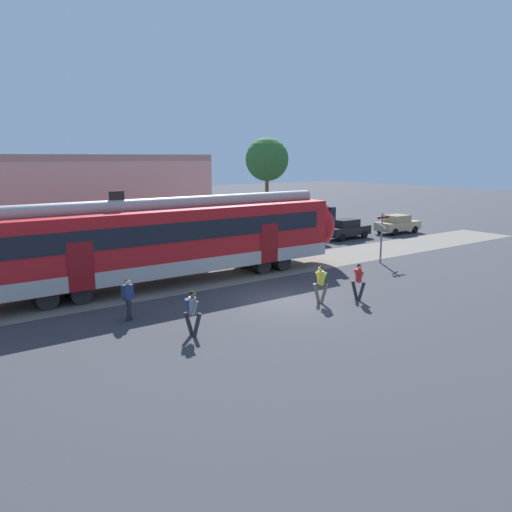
# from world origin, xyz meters

# --- Properties ---
(ground_plane) EXTENTS (160.00, 160.00, 0.00)m
(ground_plane) POSITION_xyz_m (0.00, 0.00, 0.00)
(ground_plane) COLOR #38383D
(pedestrian_navy) EXTENTS (0.54, 0.69, 1.67)m
(pedestrian_navy) POSITION_xyz_m (-6.77, 1.71, 0.99)
(pedestrian_navy) COLOR #28282D
(pedestrian_navy) RESTS_ON ground
(pedestrian_grey) EXTENTS (0.57, 0.65, 1.67)m
(pedestrian_grey) POSITION_xyz_m (-5.59, -1.29, 0.99)
(pedestrian_grey) COLOR #28282D
(pedestrian_grey) RESTS_ON ground
(pedestrian_yellow) EXTENTS (0.56, 0.66, 1.67)m
(pedestrian_yellow) POSITION_xyz_m (0.92, -0.94, 0.99)
(pedestrian_yellow) COLOR #6B6051
(pedestrian_yellow) RESTS_ON ground
(pedestrian_red) EXTENTS (0.44, 0.67, 1.67)m
(pedestrian_red) POSITION_xyz_m (2.57, -1.58, 0.96)
(pedestrian_red) COLOR #28282D
(pedestrian_red) RESTS_ON ground
(parked_car_blue) EXTENTS (4.07, 1.89, 1.54)m
(parked_car_blue) POSITION_xyz_m (9.37, 10.35, 0.78)
(parked_car_blue) COLOR #284799
(parked_car_blue) RESTS_ON ground
(parked_car_black) EXTENTS (4.05, 1.86, 1.54)m
(parked_car_black) POSITION_xyz_m (14.36, 10.73, 0.78)
(parked_car_black) COLOR black
(parked_car_black) RESTS_ON ground
(parked_car_tan) EXTENTS (4.03, 1.82, 1.54)m
(parked_car_tan) POSITION_xyz_m (19.89, 10.23, 0.78)
(parked_car_tan) COLOR tan
(parked_car_tan) RESTS_ON ground
(crossing_signal) EXTENTS (0.96, 0.22, 3.00)m
(crossing_signal) POSITION_xyz_m (9.60, 3.17, 2.01)
(crossing_signal) COLOR gray
(crossing_signal) RESTS_ON ground
(background_building) EXTENTS (17.96, 5.00, 9.20)m
(background_building) POSITION_xyz_m (-5.80, 14.57, 3.21)
(background_building) COLOR #B2A899
(background_building) RESTS_ON ground
(street_tree_right) EXTENTS (3.79, 3.79, 7.93)m
(street_tree_right) POSITION_xyz_m (13.08, 19.27, 6.00)
(street_tree_right) COLOR brown
(street_tree_right) RESTS_ON ground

